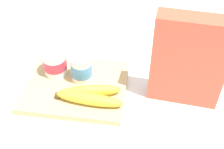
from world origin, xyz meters
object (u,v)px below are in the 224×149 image
(cereal_box, at_px, (188,61))
(spoon, at_px, (1,76))
(yogurt_cup_front, at_px, (55,62))
(yogurt_cup_back, at_px, (82,68))
(banana_bunch, at_px, (89,95))
(cutting_board, at_px, (76,86))

(cereal_box, distance_m, spoon, 0.57)
(cereal_box, xyz_separation_m, yogurt_cup_front, (-0.38, 0.03, -0.07))
(yogurt_cup_back, xyz_separation_m, banana_bunch, (0.04, -0.08, -0.02))
(cereal_box, bearing_deg, yogurt_cup_front, -179.40)
(yogurt_cup_back, xyz_separation_m, spoon, (-0.26, -0.01, -0.06))
(cereal_box, distance_m, yogurt_cup_front, 0.39)
(yogurt_cup_front, bearing_deg, cutting_board, -29.67)
(yogurt_cup_front, distance_m, spoon, 0.18)
(yogurt_cup_back, height_order, spoon, yogurt_cup_back)
(yogurt_cup_front, height_order, spoon, yogurt_cup_front)
(yogurt_cup_front, height_order, yogurt_cup_back, yogurt_cup_back)
(yogurt_cup_front, bearing_deg, spoon, -171.79)
(yogurt_cup_front, relative_size, yogurt_cup_back, 0.99)
(cutting_board, relative_size, cereal_box, 1.12)
(cereal_box, xyz_separation_m, spoon, (-0.55, 0.01, -0.13))
(yogurt_cup_front, bearing_deg, banana_bunch, -38.41)
(banana_bunch, bearing_deg, cereal_box, 14.74)
(yogurt_cup_front, height_order, banana_bunch, yogurt_cup_front)
(banana_bunch, relative_size, spoon, 1.60)
(banana_bunch, bearing_deg, cutting_board, 132.39)
(cutting_board, bearing_deg, spoon, 176.34)
(spoon, bearing_deg, cereal_box, -0.56)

